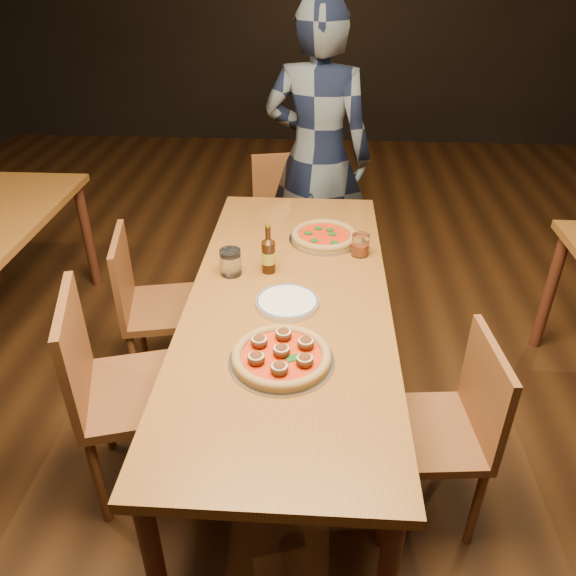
# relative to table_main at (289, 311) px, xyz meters

# --- Properties ---
(ground) EXTENTS (9.00, 9.00, 0.00)m
(ground) POSITION_rel_table_main_xyz_m (0.00, 0.00, -0.68)
(ground) COLOR black
(table_main) EXTENTS (0.80, 2.00, 0.75)m
(table_main) POSITION_rel_table_main_xyz_m (0.00, 0.00, 0.00)
(table_main) COLOR brown
(table_main) RESTS_ON ground
(chair_main_nw) EXTENTS (0.55, 0.55, 0.95)m
(chair_main_nw) POSITION_rel_table_main_xyz_m (-0.56, -0.28, -0.20)
(chair_main_nw) COLOR brown
(chair_main_nw) RESTS_ON ground
(chair_main_sw) EXTENTS (0.47, 0.47, 0.86)m
(chair_main_sw) POSITION_rel_table_main_xyz_m (-0.62, 0.37, -0.25)
(chair_main_sw) COLOR brown
(chair_main_sw) RESTS_ON ground
(chair_main_e) EXTENTS (0.43, 0.43, 0.84)m
(chair_main_e) POSITION_rel_table_main_xyz_m (0.54, -0.38, -0.26)
(chair_main_e) COLOR brown
(chair_main_e) RESTS_ON ground
(chair_end) EXTENTS (0.51, 0.51, 0.92)m
(chair_end) POSITION_rel_table_main_xyz_m (-0.05, 1.19, -0.22)
(chair_end) COLOR brown
(chair_end) RESTS_ON ground
(pizza_meatball) EXTENTS (0.36, 0.36, 0.07)m
(pizza_meatball) POSITION_rel_table_main_xyz_m (-0.00, -0.41, 0.10)
(pizza_meatball) COLOR #B7B7BF
(pizza_meatball) RESTS_ON table_main
(pizza_margherita) EXTENTS (0.33, 0.33, 0.04)m
(pizza_margherita) POSITION_rel_table_main_xyz_m (0.14, 0.50, 0.09)
(pizza_margherita) COLOR #B7B7BF
(pizza_margherita) RESTS_ON table_main
(plate_stack) EXTENTS (0.24, 0.24, 0.02)m
(plate_stack) POSITION_rel_table_main_xyz_m (-0.00, -0.06, 0.08)
(plate_stack) COLOR white
(plate_stack) RESTS_ON table_main
(beer_bottle) EXTENTS (0.06, 0.06, 0.21)m
(beer_bottle) POSITION_rel_table_main_xyz_m (-0.10, 0.19, 0.15)
(beer_bottle) COLOR black
(beer_bottle) RESTS_ON table_main
(water_glass) EXTENTS (0.09, 0.09, 0.11)m
(water_glass) POSITION_rel_table_main_xyz_m (-0.26, 0.16, 0.13)
(water_glass) COLOR white
(water_glass) RESTS_ON table_main
(amber_glass) EXTENTS (0.08, 0.08, 0.10)m
(amber_glass) POSITION_rel_table_main_xyz_m (0.30, 0.37, 0.12)
(amber_glass) COLOR #AD3F13
(amber_glass) RESTS_ON table_main
(diner) EXTENTS (0.71, 0.54, 1.75)m
(diner) POSITION_rel_table_main_xyz_m (0.09, 1.32, 0.20)
(diner) COLOR black
(diner) RESTS_ON ground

